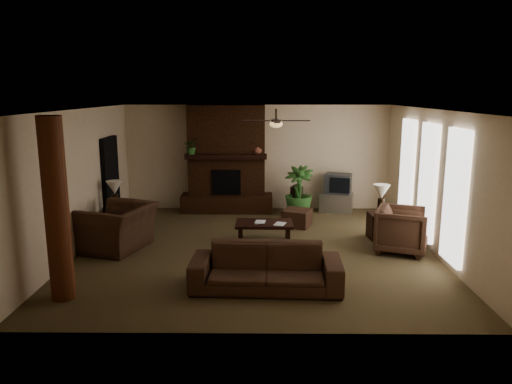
{
  "coord_description": "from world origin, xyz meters",
  "views": [
    {
      "loc": [
        0.1,
        -9.36,
        3.13
      ],
      "look_at": [
        0.0,
        0.4,
        1.1
      ],
      "focal_mm": 33.87,
      "sensor_mm": 36.0,
      "label": 1
    }
  ],
  "objects_px": {
    "armchair_left": "(117,220)",
    "sofa": "(266,260)",
    "log_column": "(57,210)",
    "armchair_right": "(402,228)",
    "side_table_right": "(381,226)",
    "side_table_left": "(117,221)",
    "lamp_left": "(115,190)",
    "ottoman": "(297,218)",
    "floor_vase": "(297,197)",
    "lamp_right": "(381,194)",
    "coffee_table": "(264,225)",
    "tv_stand": "(336,202)",
    "floor_plant": "(298,202)"
  },
  "relations": [
    {
      "from": "armchair_left",
      "to": "coffee_table",
      "type": "xyz_separation_m",
      "value": [
        2.96,
        0.49,
        -0.23
      ]
    },
    {
      "from": "armchair_left",
      "to": "sofa",
      "type": "bearing_deg",
      "value": 73.7
    },
    {
      "from": "ottoman",
      "to": "floor_plant",
      "type": "height_order",
      "value": "floor_plant"
    },
    {
      "from": "coffee_table",
      "to": "side_table_left",
      "type": "height_order",
      "value": "side_table_left"
    },
    {
      "from": "lamp_left",
      "to": "lamp_right",
      "type": "relative_size",
      "value": 1.0
    },
    {
      "from": "floor_plant",
      "to": "side_table_right",
      "type": "relative_size",
      "value": 2.33
    },
    {
      "from": "armchair_left",
      "to": "lamp_right",
      "type": "height_order",
      "value": "armchair_left"
    },
    {
      "from": "log_column",
      "to": "lamp_left",
      "type": "xyz_separation_m",
      "value": [
        -0.2,
        3.51,
        -0.4
      ]
    },
    {
      "from": "armchair_right",
      "to": "tv_stand",
      "type": "xyz_separation_m",
      "value": [
        -0.79,
        3.29,
        -0.24
      ]
    },
    {
      "from": "armchair_left",
      "to": "floor_vase",
      "type": "xyz_separation_m",
      "value": [
        3.83,
        3.02,
        -0.17
      ]
    },
    {
      "from": "tv_stand",
      "to": "side_table_right",
      "type": "xyz_separation_m",
      "value": [
        0.6,
        -2.38,
        0.03
      ]
    },
    {
      "from": "side_table_left",
      "to": "side_table_right",
      "type": "relative_size",
      "value": 1.0
    },
    {
      "from": "coffee_table",
      "to": "armchair_left",
      "type": "bearing_deg",
      "value": -170.67
    },
    {
      "from": "lamp_right",
      "to": "side_table_right",
      "type": "bearing_deg",
      "value": 59.29
    },
    {
      "from": "lamp_right",
      "to": "sofa",
      "type": "bearing_deg",
      "value": -132.59
    },
    {
      "from": "armchair_right",
      "to": "floor_vase",
      "type": "xyz_separation_m",
      "value": [
        -1.86,
        3.15,
        -0.06
      ]
    },
    {
      "from": "log_column",
      "to": "side_table_left",
      "type": "distance_m",
      "value": 3.72
    },
    {
      "from": "side_table_left",
      "to": "lamp_left",
      "type": "bearing_deg",
      "value": -90.0
    },
    {
      "from": "ottoman",
      "to": "floor_vase",
      "type": "bearing_deg",
      "value": 86.49
    },
    {
      "from": "log_column",
      "to": "coffee_table",
      "type": "height_order",
      "value": "log_column"
    },
    {
      "from": "log_column",
      "to": "floor_plant",
      "type": "distance_m",
      "value": 6.56
    },
    {
      "from": "side_table_left",
      "to": "floor_vase",
      "type": "bearing_deg",
      "value": 24.03
    },
    {
      "from": "floor_plant",
      "to": "armchair_left",
      "type": "bearing_deg",
      "value": -145.01
    },
    {
      "from": "log_column",
      "to": "armchair_right",
      "type": "distance_m",
      "value": 6.33
    },
    {
      "from": "floor_vase",
      "to": "side_table_right",
      "type": "xyz_separation_m",
      "value": [
        1.66,
        -2.24,
        -0.16
      ]
    },
    {
      "from": "log_column",
      "to": "floor_vase",
      "type": "relative_size",
      "value": 3.64
    },
    {
      "from": "floor_vase",
      "to": "side_table_left",
      "type": "relative_size",
      "value": 1.4
    },
    {
      "from": "ottoman",
      "to": "side_table_left",
      "type": "relative_size",
      "value": 1.09
    },
    {
      "from": "floor_vase",
      "to": "floor_plant",
      "type": "distance_m",
      "value": 0.33
    },
    {
      "from": "armchair_left",
      "to": "ottoman",
      "type": "xyz_separation_m",
      "value": [
        3.75,
        1.73,
        -0.4
      ]
    },
    {
      "from": "tv_stand",
      "to": "floor_vase",
      "type": "height_order",
      "value": "floor_vase"
    },
    {
      "from": "armchair_right",
      "to": "coffee_table",
      "type": "relative_size",
      "value": 0.82
    },
    {
      "from": "side_table_left",
      "to": "lamp_left",
      "type": "distance_m",
      "value": 0.73
    },
    {
      "from": "floor_vase",
      "to": "lamp_right",
      "type": "relative_size",
      "value": 1.18
    },
    {
      "from": "coffee_table",
      "to": "lamp_right",
      "type": "bearing_deg",
      "value": 5.45
    },
    {
      "from": "floor_plant",
      "to": "coffee_table",
      "type": "bearing_deg",
      "value": -111.96
    },
    {
      "from": "side_table_left",
      "to": "ottoman",
      "type": "bearing_deg",
      "value": 8.0
    },
    {
      "from": "tv_stand",
      "to": "side_table_right",
      "type": "relative_size",
      "value": 1.55
    },
    {
      "from": "log_column",
      "to": "lamp_left",
      "type": "bearing_deg",
      "value": 93.27
    },
    {
      "from": "floor_plant",
      "to": "floor_vase",
      "type": "bearing_deg",
      "value": 94.02
    },
    {
      "from": "side_table_left",
      "to": "lamp_right",
      "type": "distance_m",
      "value": 5.88
    },
    {
      "from": "armchair_right",
      "to": "side_table_right",
      "type": "xyz_separation_m",
      "value": [
        -0.19,
        0.91,
        -0.22
      ]
    },
    {
      "from": "tv_stand",
      "to": "lamp_left",
      "type": "relative_size",
      "value": 1.31
    },
    {
      "from": "tv_stand",
      "to": "side_table_left",
      "type": "xyz_separation_m",
      "value": [
        -5.25,
        -2.01,
        0.03
      ]
    },
    {
      "from": "log_column",
      "to": "floor_plant",
      "type": "xyz_separation_m",
      "value": [
        4.01,
        5.09,
        -1.04
      ]
    },
    {
      "from": "sofa",
      "to": "armchair_right",
      "type": "bearing_deg",
      "value": 36.73
    },
    {
      "from": "floor_plant",
      "to": "lamp_right",
      "type": "bearing_deg",
      "value": -50.78
    },
    {
      "from": "sofa",
      "to": "floor_vase",
      "type": "distance_m",
      "value": 5.07
    },
    {
      "from": "ottoman",
      "to": "tv_stand",
      "type": "relative_size",
      "value": 0.71
    },
    {
      "from": "ottoman",
      "to": "side_table_left",
      "type": "bearing_deg",
      "value": -172.0
    }
  ]
}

